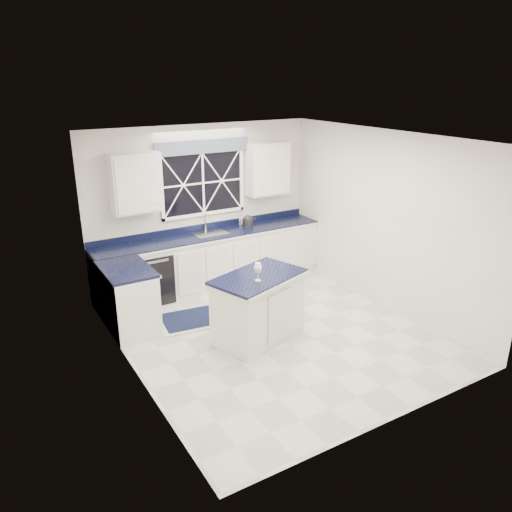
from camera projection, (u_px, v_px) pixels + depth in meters
ground at (274, 332)px, 7.07m from camera, size 4.50×4.50×0.00m
back_wall at (203, 206)px, 8.42m from camera, size 4.00×0.10×2.70m
base_cabinets at (198, 268)px, 8.20m from camera, size 3.99×1.60×0.90m
countertop at (211, 235)px, 8.33m from camera, size 3.98×0.64×0.04m
dishwasher at (150, 276)px, 7.98m from camera, size 0.60×0.58×0.82m
window at (203, 178)px, 8.22m from camera, size 1.65×0.09×1.26m
upper_cabinets at (206, 175)px, 8.10m from camera, size 3.10×0.34×0.90m
faucet at (206, 222)px, 8.43m from camera, size 0.05×0.20×0.30m
island at (258, 307)px, 6.79m from camera, size 1.42×1.11×0.93m
rug at (201, 317)px, 7.50m from camera, size 1.39×0.95×0.02m
kettle at (248, 221)px, 8.71m from camera, size 0.29×0.21×0.21m
wine_glass at (258, 269)px, 6.40m from camera, size 0.10×0.10×0.24m
soap_bottle at (242, 220)px, 8.79m from camera, size 0.09×0.10×0.17m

